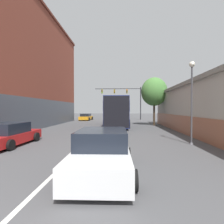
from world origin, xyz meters
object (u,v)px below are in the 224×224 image
Objects in this scene: street_lamp at (192,95)px; street_tree_near at (154,92)px; parked_car_left_mid at (86,117)px; hatchback_foreground at (102,153)px; parked_car_left_near at (8,135)px; traffic_signal_gantry at (125,95)px; bus at (117,110)px.

street_tree_near is (-0.01, 11.95, 1.36)m from street_lamp.
parked_car_left_mid is 0.74× the size of street_tree_near.
street_tree_near reaches higher than hatchback_foreground.
street_tree_near reaches higher than street_lamp.
parked_car_left_near is 0.47× the size of traffic_signal_gantry.
street_tree_near is at bearing -17.40° from hatchback_foreground.
bus is 2.81× the size of parked_car_left_near.
hatchback_foreground is at bearing -134.81° from street_lamp.
street_tree_near reaches higher than parked_car_left_mid.
street_tree_near reaches higher than bus.
street_tree_near is at bearing 90.06° from street_lamp.
parked_car_left_near is 22.66m from parked_car_left_mid.
parked_car_left_near is 11.03m from street_lamp.
bus is at bearing -146.76° from parked_car_left_mid.
parked_car_left_near is at bearing -129.91° from street_tree_near.
street_lamp is at bearing -81.77° from traffic_signal_gantry.
parked_car_left_near is 26.33m from traffic_signal_gantry.
bus is at bearing -24.16° from parked_car_left_near.
parked_car_left_near reaches higher than parked_car_left_mid.
bus is 2.63× the size of parked_car_left_mid.
bus is 12.57m from traffic_signal_gantry.
parked_car_left_mid is 15.10m from street_tree_near.
traffic_signal_gantry reaches higher than hatchback_foreground.
parked_car_left_near is 0.94× the size of parked_car_left_mid.
hatchback_foreground is (-0.03, -16.77, -1.27)m from bus.
street_tree_near is at bearing -39.11° from parked_car_left_near.
hatchback_foreground is at bearing -92.66° from traffic_signal_gantry.
hatchback_foreground reaches higher than parked_car_left_near.
street_tree_near is (10.84, -9.83, 3.72)m from parked_car_left_mid.
parked_car_left_near is at bearing 153.95° from bus.
traffic_signal_gantry is at bearing 105.97° from street_tree_near.
parked_car_left_mid is 0.50× the size of traffic_signal_gantry.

